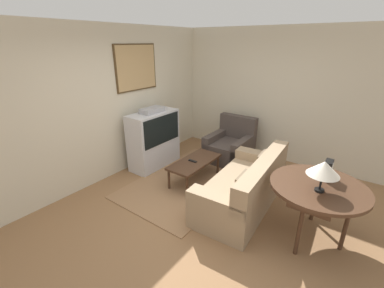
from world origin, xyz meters
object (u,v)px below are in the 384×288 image
object	(u,v)px
couch	(245,188)
console_table	(318,190)
armchair	(230,147)
tv	(154,139)
table_lamp	(324,169)
coffee_table	(195,163)
mantel_clock	(328,169)

from	to	relation	value
couch	console_table	world-z (taller)	couch
armchair	tv	bearing A→B (deg)	-133.86
couch	console_table	distance (m)	1.10
armchair	table_lamp	distance (m)	2.73
couch	coffee_table	size ratio (longest dim) A/B	1.76
couch	armchair	bearing A→B (deg)	-147.89
table_lamp	coffee_table	bearing A→B (deg)	78.36
tv	mantel_clock	size ratio (longest dim) A/B	5.13
coffee_table	mantel_clock	size ratio (longest dim) A/B	4.55
coffee_table	couch	bearing A→B (deg)	-98.60
tv	console_table	xyz separation A→B (m)	(-0.34, -3.12, 0.14)
armchair	table_lamp	xyz separation A→B (m)	(-1.65, -2.03, 0.78)
tv	console_table	size ratio (longest dim) A/B	1.06
armchair	table_lamp	world-z (taller)	table_lamp
armchair	coffee_table	xyz separation A→B (m)	(-1.22, 0.07, 0.07)
tv	coffee_table	xyz separation A→B (m)	(-0.05, -1.05, -0.21)
couch	coffee_table	distance (m)	1.08
console_table	mantel_clock	xyz separation A→B (m)	(0.25, -0.03, 0.19)
couch	table_lamp	bearing A→B (deg)	71.61
console_table	coffee_table	bearing A→B (deg)	81.88
coffee_table	table_lamp	size ratio (longest dim) A/B	2.84
table_lamp	tv	bearing A→B (deg)	81.31
coffee_table	tv	bearing A→B (deg)	87.35
console_table	mantel_clock	world-z (taller)	mantel_clock
tv	table_lamp	xyz separation A→B (m)	(-0.48, -3.15, 0.50)
tv	armchair	world-z (taller)	tv
couch	table_lamp	size ratio (longest dim) A/B	4.99
tv	table_lamp	bearing A→B (deg)	-98.69
table_lamp	mantel_clock	xyz separation A→B (m)	(0.39, -0.00, -0.17)
coffee_table	mantel_clock	bearing A→B (deg)	-91.17
tv	coffee_table	size ratio (longest dim) A/B	1.13
couch	armchair	size ratio (longest dim) A/B	2.08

